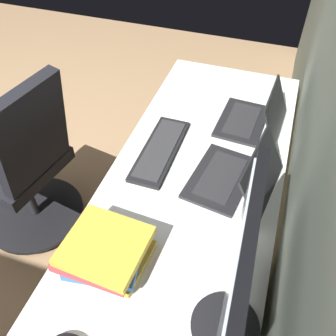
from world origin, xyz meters
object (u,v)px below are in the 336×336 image
Objects in this scene: drawer_pedestal at (170,310)px; laptop_leftmost at (255,117)px; laptop_left at (237,176)px; book_stack_near at (105,250)px; keyboard_main at (160,150)px; office_chair at (26,170)px; monitor_primary at (236,285)px.

laptop_leftmost reaches higher than drawer_pedestal.
book_stack_near is at bearing -36.04° from laptop_left.
keyboard_main is 0.77m from office_chair.
laptop_left is at bearing 143.96° from book_stack_near.
book_stack_near is at bearing -102.60° from monitor_primary.
keyboard_main is (-0.49, -0.21, 0.39)m from drawer_pedestal.
keyboard_main is at bearing 95.97° from office_chair.
book_stack_near is 0.92m from office_chair.
laptop_leftmost is 1.17m from office_chair.
monitor_primary is 0.60m from laptop_left.
book_stack_near is (0.46, -0.34, 0.01)m from laptop_left.
monitor_primary reaches higher than drawer_pedestal.
monitor_primary is at bearing 77.40° from book_stack_near.
laptop_leftmost is 0.92m from book_stack_near.
office_chair is (-0.56, -1.13, -0.53)m from monitor_primary.
monitor_primary is at bearing 33.43° from keyboard_main.
monitor_primary is at bearing 54.78° from drawer_pedestal.
book_stack_near is at bearing -22.04° from laptop_leftmost.
laptop_left is 1.35× the size of book_stack_near.
drawer_pedestal is 2.15× the size of laptop_leftmost.
laptop_left is at bearing 161.58° from drawer_pedestal.
office_chair is (-0.01, -1.05, -0.32)m from laptop_left.
office_chair is at bearing -114.23° from drawer_pedestal.
drawer_pedestal is at bearing -10.24° from laptop_leftmost.
drawer_pedestal is 1.87× the size of laptop_left.
monitor_primary is (0.15, 0.21, 0.64)m from drawer_pedestal.
keyboard_main is (-0.64, -0.42, -0.25)m from monitor_primary.
drawer_pedestal is 2.53× the size of book_stack_near.
laptop_left reaches higher than drawer_pedestal.
laptop_left is at bearing -1.29° from laptop_leftmost.
monitor_primary reaches higher than laptop_left.
monitor_primary is at bearing 4.17° from laptop_leftmost.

